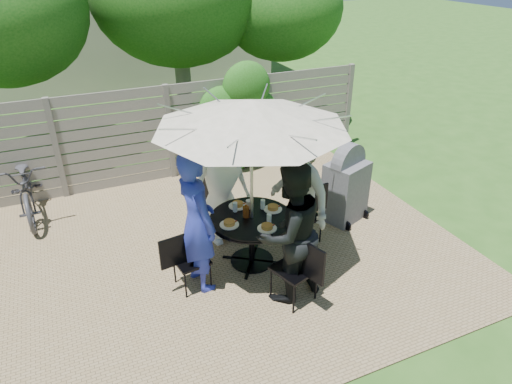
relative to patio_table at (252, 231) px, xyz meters
name	(u,v)px	position (x,y,z in m)	size (l,w,h in m)	color
backyard_envelope	(107,0)	(-0.23, 10.47, 2.08)	(60.00, 60.00, 5.00)	#2B551A
patio_table	(252,231)	(0.00, 0.00, 0.00)	(1.35, 1.35, 0.76)	black
umbrella	(251,113)	(0.00, 0.00, 1.71)	(2.91, 2.91, 2.42)	silver
chair_back	(218,217)	(-0.18, 0.95, -0.25)	(0.55, 0.71, 0.93)	black
person_back	(221,183)	(-0.15, 0.82, 0.40)	(0.91, 0.59, 1.85)	white
chair_left	(191,271)	(-0.95, -0.18, -0.27)	(0.65, 0.47, 0.86)	black
person_left	(197,222)	(-0.82, -0.15, 0.44)	(0.71, 0.47, 1.95)	#2630A6
chair_front	(295,281)	(0.18, -0.95, -0.24)	(0.59, 0.75, 0.97)	black
person_front	(290,233)	(0.15, -0.82, 0.42)	(0.92, 0.72, 1.90)	black
chair_right	(304,226)	(0.95, 0.18, -0.26)	(0.67, 0.49, 0.89)	black
person_right	(299,190)	(0.82, 0.15, 0.40)	(1.20, 0.69, 1.86)	#9FA09B
plate_back	(238,205)	(-0.07, 0.35, 0.25)	(0.26, 0.26, 0.06)	white
plate_left	(229,224)	(-0.35, -0.07, 0.25)	(0.26, 0.26, 0.06)	white
plate_front	(267,227)	(0.07, -0.35, 0.25)	(0.26, 0.26, 0.06)	white
plate_right	(273,208)	(0.35, 0.07, 0.25)	(0.26, 0.26, 0.06)	white
glass_back	(235,207)	(-0.15, 0.24, 0.30)	(0.07, 0.07, 0.14)	silver
glass_front	(269,219)	(0.15, -0.24, 0.30)	(0.07, 0.07, 0.14)	silver
glass_right	(263,204)	(0.24, 0.15, 0.30)	(0.07, 0.07, 0.14)	silver
syrup_jug	(246,212)	(-0.07, 0.04, 0.31)	(0.09, 0.09, 0.16)	#59280C
coffee_cup	(249,205)	(0.06, 0.23, 0.29)	(0.08, 0.08, 0.12)	#C6B293
bicycle	(27,186)	(-2.88, 2.78, -0.01)	(0.69, 1.99, 1.05)	#333338
bbq_grill	(346,186)	(1.87, 0.49, 0.09)	(0.80, 0.71, 1.35)	slate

